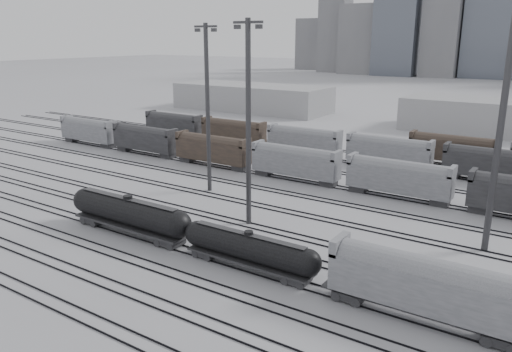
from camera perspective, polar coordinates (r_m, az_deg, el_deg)
The scene contains 12 objects.
ground at distance 51.97m, azimuth -4.20°, elevation -10.18°, with size 900.00×900.00×0.00m, color silver.
tracks at distance 65.53m, azimuth 5.17°, elevation -4.53°, with size 220.00×71.50×0.16m.
tank_car_a at distance 60.62m, azimuth -14.32°, elevation -4.10°, with size 18.44×3.07×4.56m.
tank_car_b at distance 50.16m, azimuth -0.83°, elevation -8.27°, with size 15.86×2.64×3.92m.
hopper_car_a at distance 43.35m, azimuth 18.54°, elevation -11.49°, with size 15.48×3.08×5.54m.
light_mast_b at distance 73.60m, azimuth -5.56°, elevation 8.06°, with size 3.92×0.63×24.48m.
light_mast_c at distance 59.47m, azimuth -0.88°, elevation 6.43°, with size 3.95×0.63×24.67m.
light_mast_d at distance 56.89m, azimuth 26.30°, elevation 6.13°, with size 4.46×0.71×27.85m.
bg_string_near at distance 74.63m, azimuth 15.99°, elevation -0.37°, with size 151.00×3.00×5.60m.
bg_string_mid at distance 87.82m, azimuth 25.44°, elevation 1.07°, with size 151.00×3.00×5.60m.
warehouse_left at distance 160.09m, azimuth -0.54°, elevation 8.96°, with size 50.00×18.00×8.00m, color #ABABAE.
warehouse_mid at distance 134.50m, azimuth 25.20°, elevation 6.21°, with size 40.00×18.00×8.00m, color #ABABAE.
Camera 1 is at (28.84, -36.87, 22.59)m, focal length 35.00 mm.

